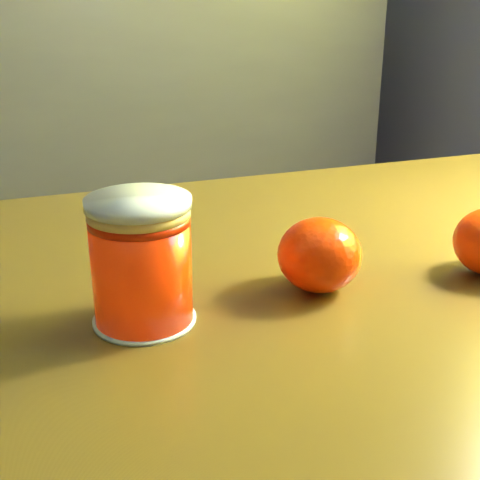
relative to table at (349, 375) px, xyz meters
name	(u,v)px	position (x,y,z in m)	size (l,w,h in m)	color
table	(349,375)	(0.00, 0.00, 0.00)	(0.97, 0.73, 0.68)	brown
juice_glass	(141,262)	(-0.17, 0.01, 0.13)	(0.07, 0.07, 0.09)	#F72B04
orange_front	(320,255)	(-0.03, 0.00, 0.12)	(0.07, 0.07, 0.06)	#FF3805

